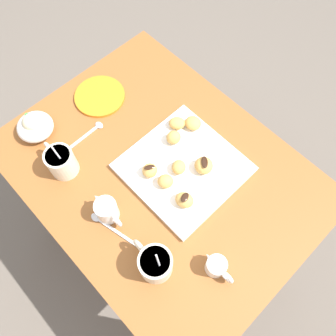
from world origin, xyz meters
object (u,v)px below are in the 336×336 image
object	(u,v)px
beignet_0	(177,123)
beignet_7	(179,167)
chocolate_sauce_pitcher	(217,266)
coffee_mug_cream_right	(61,161)
beignet_4	(174,137)
saucer_orange_left	(100,96)
ice_cream_bowl	(35,126)
beignet_6	(165,181)
pastry_plate_square	(183,168)
beignet_5	(150,170)
beignet_3	(184,200)
cream_pitcher_white	(106,209)
beignet_1	(193,123)
dining_table	(161,190)
coffee_mug_cream_left	(155,263)
beignet_2	(204,166)

from	to	relation	value
beignet_0	beignet_7	bearing A→B (deg)	137.49
beignet_0	chocolate_sauce_pitcher	bearing A→B (deg)	148.80
coffee_mug_cream_right	beignet_4	bearing A→B (deg)	-118.96
beignet_0	beignet_7	distance (m)	0.15
saucer_orange_left	beignet_7	distance (m)	0.37
coffee_mug_cream_right	ice_cream_bowl	bearing A→B (deg)	-5.32
beignet_6	pastry_plate_square	bearing A→B (deg)	-87.20
beignet_5	beignet_6	distance (m)	0.06
beignet_0	beignet_3	bearing A→B (deg)	140.26
beignet_3	beignet_4	size ratio (longest dim) A/B	1.17
chocolate_sauce_pitcher	beignet_7	size ratio (longest dim) A/B	2.10
cream_pitcher_white	ice_cream_bowl	bearing A→B (deg)	-1.92
beignet_1	beignet_3	size ratio (longest dim) A/B	0.98
dining_table	saucer_orange_left	world-z (taller)	saucer_orange_left
beignet_0	coffee_mug_cream_left	bearing A→B (deg)	128.16
beignet_5	beignet_1	bearing A→B (deg)	-82.32
beignet_7	beignet_1	bearing A→B (deg)	-60.76
beignet_2	beignet_3	size ratio (longest dim) A/B	1.04
beignet_2	beignet_7	xyz separation A→B (m)	(0.05, 0.05, -0.00)
dining_table	beignet_6	size ratio (longest dim) A/B	20.25
pastry_plate_square	beignet_2	size ratio (longest dim) A/B	5.75
dining_table	saucer_orange_left	bearing A→B (deg)	-6.89
beignet_0	beignet_1	xyz separation A→B (m)	(-0.03, -0.03, 0.00)
saucer_orange_left	beignet_0	distance (m)	0.28
beignet_6	beignet_1	bearing A→B (deg)	-67.02
pastry_plate_square	cream_pitcher_white	bearing A→B (deg)	79.54
beignet_0	cream_pitcher_white	bearing A→B (deg)	101.40
beignet_7	beignet_2	bearing A→B (deg)	-130.73
coffee_mug_cream_left	chocolate_sauce_pitcher	size ratio (longest dim) A/B	1.50
saucer_orange_left	beignet_6	size ratio (longest dim) A/B	3.66
beignet_3	coffee_mug_cream_right	bearing A→B (deg)	28.41
coffee_mug_cream_left	beignet_1	world-z (taller)	coffee_mug_cream_left
beignet_4	beignet_1	bearing A→B (deg)	-92.37
dining_table	coffee_mug_cream_right	world-z (taller)	coffee_mug_cream_right
coffee_mug_cream_left	beignet_7	size ratio (longest dim) A/B	3.16
beignet_1	beignet_3	world-z (taller)	beignet_3
saucer_orange_left	beignet_0	xyz separation A→B (m)	(-0.26, -0.10, 0.03)
dining_table	beignet_1	distance (m)	0.25
pastry_plate_square	beignet_0	size ratio (longest dim) A/B	6.12
beignet_6	beignet_7	size ratio (longest dim) A/B	1.02
cream_pitcher_white	dining_table	bearing A→B (deg)	-90.65
beignet_0	beignet_2	bearing A→B (deg)	163.43
chocolate_sauce_pitcher	beignet_7	distance (m)	0.29
chocolate_sauce_pitcher	beignet_6	size ratio (longest dim) A/B	2.07
saucer_orange_left	coffee_mug_cream_right	bearing A→B (deg)	118.98
coffee_mug_cream_right	beignet_7	xyz separation A→B (m)	(-0.24, -0.23, -0.01)
coffee_mug_cream_left	beignet_1	distance (m)	0.43
chocolate_sauce_pitcher	beignet_6	bearing A→B (deg)	-14.57
beignet_2	beignet_6	size ratio (longest dim) A/B	1.20
beignet_3	dining_table	bearing A→B (deg)	-10.65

